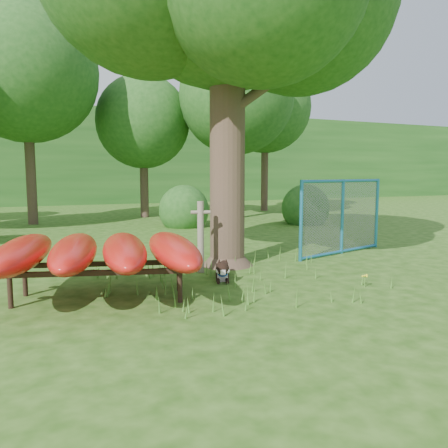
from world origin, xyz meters
name	(u,v)px	position (x,y,z in m)	size (l,w,h in m)	color
ground	(243,297)	(0.00, 0.00, 0.00)	(80.00, 80.00, 0.00)	#22490E
wooden_post	(201,235)	(0.00, 1.85, 0.73)	(0.38, 0.16, 1.38)	#706654
kayak_rack	(99,252)	(-2.03, 0.76, 0.73)	(3.18, 3.42, 0.95)	black
husky_dog	(222,271)	(0.15, 1.15, 0.15)	(0.52, 0.92, 0.43)	black
fence_section	(342,217)	(3.77, 2.41, 0.88)	(2.93, 0.90, 2.94)	teal
wildflower_clump	(365,277)	(2.13, -0.29, 0.18)	(0.10, 0.10, 0.22)	#49802A
bg_tree_b	(26,71)	(-3.00, 12.00, 5.61)	(5.20, 5.20, 8.22)	#3E2D21
bg_tree_c	(143,122)	(1.50, 13.00, 4.11)	(4.00, 4.00, 6.12)	#3E2D21
bg_tree_d	(237,97)	(5.00, 11.00, 5.08)	(4.80, 4.80, 7.50)	#3E2D21
bg_tree_e	(265,107)	(8.00, 14.00, 5.23)	(4.60, 4.60, 7.55)	#3E2D21
shrub_right	(305,224)	(6.50, 8.00, 0.00)	(1.80, 1.80, 1.80)	#1E501A
shrub_mid	(184,227)	(2.00, 9.00, 0.00)	(1.80, 1.80, 1.80)	#1E501A
wooded_hillside	(77,159)	(0.00, 28.00, 3.00)	(80.00, 12.00, 6.00)	#1E501A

